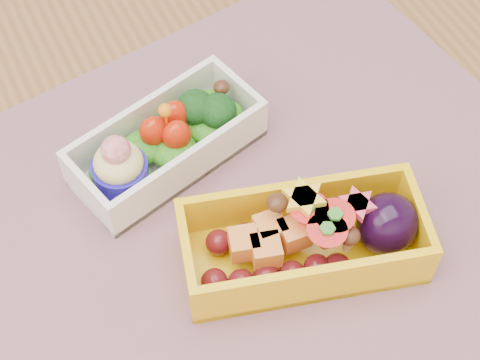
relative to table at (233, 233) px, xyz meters
name	(u,v)px	position (x,y,z in m)	size (l,w,h in m)	color
table	(233,233)	(0.00, 0.00, 0.00)	(1.20, 0.80, 0.75)	brown
placemat	(234,215)	(-0.02, -0.04, 0.10)	(0.53, 0.41, 0.00)	#8D616B
bento_white	(166,143)	(-0.04, 0.04, 0.12)	(0.17, 0.11, 0.07)	white
bento_yellow	(309,240)	(0.02, -0.10, 0.13)	(0.20, 0.13, 0.06)	yellow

